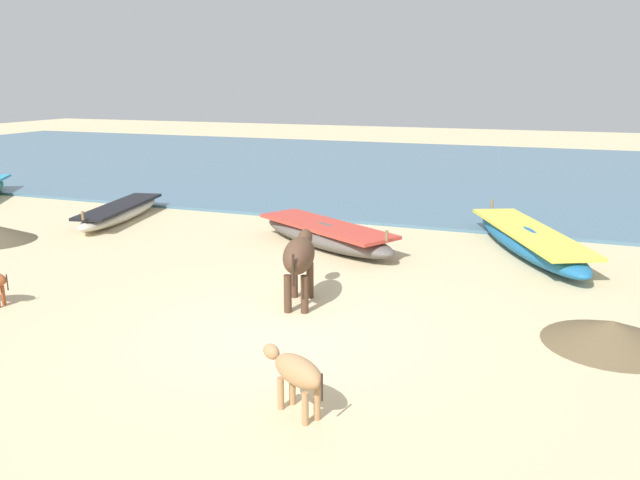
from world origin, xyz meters
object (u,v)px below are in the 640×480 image
object	(u,v)px
fishing_boat_0	(529,240)
fishing_boat_2	(326,234)
calf_far_tan	(296,372)
fishing_boat_3	(120,212)
cow_adult_dark	(299,257)

from	to	relation	value
fishing_boat_0	fishing_boat_2	world-z (taller)	fishing_boat_2
fishing_boat_0	calf_far_tan	distance (m)	7.82
fishing_boat_3	calf_far_tan	world-z (taller)	calf_far_tan
fishing_boat_3	fishing_boat_0	bearing A→B (deg)	80.69
fishing_boat_2	calf_far_tan	xyz separation A→B (m)	(2.06, -6.57, 0.20)
fishing_boat_2	fishing_boat_3	world-z (taller)	fishing_boat_2
fishing_boat_0	calf_far_tan	world-z (taller)	fishing_boat_0
fishing_boat_0	fishing_boat_3	xyz separation A→B (m)	(-9.85, -0.35, -0.05)
fishing_boat_2	fishing_boat_3	xyz separation A→B (m)	(-5.77, 0.64, -0.05)
cow_adult_dark	calf_far_tan	world-z (taller)	cow_adult_dark
fishing_boat_3	calf_far_tan	bearing A→B (deg)	36.08
fishing_boat_0	calf_far_tan	size ratio (longest dim) A/B	5.18
fishing_boat_2	fishing_boat_0	bearing A→B (deg)	44.16
fishing_boat_2	calf_far_tan	distance (m)	6.89
calf_far_tan	fishing_boat_0	bearing A→B (deg)	-75.29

